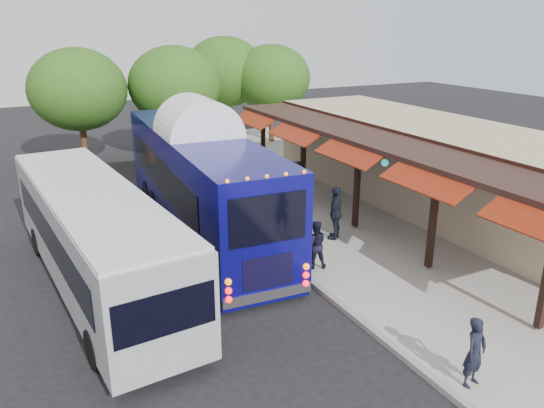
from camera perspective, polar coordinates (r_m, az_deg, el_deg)
ground at (r=15.64m, az=5.97°, el=-10.12°), size 90.00×90.00×0.00m
sidewalk at (r=21.25m, az=11.56°, el=-2.14°), size 10.00×40.00×0.15m
curb at (r=18.75m, az=-0.49°, el=-4.63°), size 0.20×40.00×0.16m
station_shelter at (r=22.91m, az=18.55°, el=3.45°), size 8.15×20.00×3.60m
coach_bus at (r=19.71m, az=-7.72°, el=2.88°), size 3.37×12.82×4.06m
city_bus at (r=16.40m, az=-18.56°, el=-3.08°), size 3.49×11.60×3.07m
ped_a at (r=12.41m, az=21.00°, el=-14.67°), size 0.65×0.50×1.60m
ped_b at (r=16.82m, az=4.65°, el=-4.36°), size 0.93×0.84×1.57m
ped_c at (r=19.08m, az=6.88°, el=-0.96°), size 1.16×1.13×1.95m
ped_d at (r=23.12m, az=2.69°, el=2.48°), size 1.21×0.77×1.78m
tree_left at (r=30.49m, az=-10.46°, el=12.45°), size 5.05×5.05×6.46m
tree_mid at (r=35.63m, az=-5.13°, el=13.95°), size 5.32×5.32×6.81m
tree_right at (r=34.83m, az=-0.05°, el=13.39°), size 4.95×4.95×6.34m
tree_far at (r=29.89m, az=-20.15°, el=11.47°), size 5.02×5.02×6.43m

